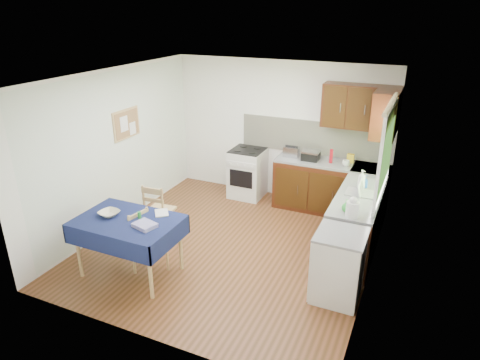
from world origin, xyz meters
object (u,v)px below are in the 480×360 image
at_px(dish_rack, 361,192).
at_px(kettle, 353,208).
at_px(sandwich_press, 311,155).
at_px(chair_near, 147,241).
at_px(dining_table, 128,227).
at_px(chair_far, 158,209).
at_px(toaster, 291,152).

xyz_separation_m(dish_rack, kettle, (0.02, -0.76, 0.10)).
bearing_deg(sandwich_press, chair_near, -117.89).
height_order(dining_table, sandwich_press, sandwich_press).
xyz_separation_m(chair_far, toaster, (1.48, 1.96, 0.53)).
height_order(sandwich_press, dish_rack, dish_rack).
distance_m(toaster, kettle, 2.35).
height_order(chair_near, dish_rack, dish_rack).
distance_m(dining_table, kettle, 2.87).
relative_size(chair_far, kettle, 3.21).
xyz_separation_m(dining_table, toaster, (1.26, 2.95, 0.30)).
relative_size(dining_table, toaster, 5.01).
bearing_deg(dining_table, toaster, 47.10).
bearing_deg(kettle, toaster, 126.45).
height_order(dining_table, toaster, toaster).
xyz_separation_m(toaster, sandwich_press, (0.35, -0.02, -0.01)).
distance_m(chair_far, dish_rack, 3.01).
height_order(dining_table, kettle, kettle).
relative_size(toaster, sandwich_press, 0.93).
bearing_deg(dining_table, sandwich_press, 41.35).
bearing_deg(dish_rack, sandwich_press, 137.16).
distance_m(chair_near, sandwich_press, 3.18).
bearing_deg(toaster, dining_table, -132.45).
bearing_deg(toaster, dish_rack, -58.60).
xyz_separation_m(chair_far, chair_near, (0.40, -0.86, -0.01)).
bearing_deg(dish_rack, chair_far, -159.40).
bearing_deg(toaster, chair_near, -130.16).
xyz_separation_m(sandwich_press, kettle, (1.04, -1.86, 0.04)).
height_order(dish_rack, kettle, kettle).
relative_size(chair_far, dish_rack, 2.19).
relative_size(chair_far, sandwich_press, 3.11).
height_order(toaster, dish_rack, toaster).
bearing_deg(dish_rack, toaster, 144.96).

